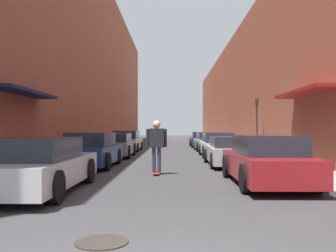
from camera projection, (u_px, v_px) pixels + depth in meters
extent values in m
plane|color=#38383A|center=(168.00, 149.00, 28.17)|extent=(137.28, 137.28, 0.00)
cube|color=gray|center=(117.00, 145.00, 34.46)|extent=(1.80, 62.40, 0.12)
cube|color=gray|center=(221.00, 145.00, 34.37)|extent=(1.80, 62.40, 0.12)
cube|color=brown|center=(86.00, 64.00, 34.56)|extent=(4.00, 62.40, 15.17)
cube|color=#141947|center=(25.00, 93.00, 14.22)|extent=(1.00, 4.80, 0.12)
cube|color=brown|center=(252.00, 92.00, 34.38)|extent=(4.00, 62.40, 9.83)
cube|color=maroon|center=(305.00, 92.00, 14.11)|extent=(1.00, 4.80, 0.12)
cube|color=#B7B7BC|center=(41.00, 171.00, 8.94)|extent=(1.71, 4.79, 0.62)
cube|color=#232833|center=(38.00, 148.00, 8.71)|extent=(1.50, 2.49, 0.50)
cylinder|color=black|center=(30.00, 171.00, 10.43)|extent=(0.18, 0.68, 0.68)
cylinder|color=black|center=(89.00, 171.00, 10.41)|extent=(0.18, 0.68, 0.68)
cylinder|color=black|center=(57.00, 187.00, 7.45)|extent=(0.18, 0.68, 0.68)
cube|color=navy|center=(92.00, 154.00, 14.80)|extent=(1.83, 4.43, 0.67)
cube|color=#232833|center=(91.00, 139.00, 14.59)|extent=(1.57, 2.32, 0.53)
cylinder|color=black|center=(80.00, 156.00, 16.17)|extent=(0.18, 0.67, 0.67)
cylinder|color=black|center=(118.00, 156.00, 16.15)|extent=(0.18, 0.67, 0.67)
cylinder|color=black|center=(61.00, 162.00, 13.45)|extent=(0.18, 0.67, 0.67)
cylinder|color=black|center=(107.00, 162.00, 13.43)|extent=(0.18, 0.67, 0.67)
cube|color=gray|center=(114.00, 148.00, 20.27)|extent=(1.96, 4.46, 0.65)
cube|color=#232833|center=(113.00, 138.00, 20.05)|extent=(1.71, 2.32, 0.44)
cylinder|color=black|center=(101.00, 149.00, 21.66)|extent=(0.18, 0.69, 0.69)
cylinder|color=black|center=(134.00, 149.00, 21.64)|extent=(0.18, 0.69, 0.69)
cylinder|color=black|center=(91.00, 152.00, 18.90)|extent=(0.18, 0.69, 0.69)
cylinder|color=black|center=(128.00, 152.00, 18.88)|extent=(0.18, 0.69, 0.69)
cube|color=#B7B7BC|center=(127.00, 143.00, 26.18)|extent=(1.84, 4.76, 0.69)
cube|color=#232833|center=(126.00, 135.00, 25.95)|extent=(1.60, 2.48, 0.55)
cylinder|color=black|center=(117.00, 146.00, 27.66)|extent=(0.18, 0.60, 0.60)
cylinder|color=black|center=(141.00, 146.00, 27.64)|extent=(0.18, 0.60, 0.60)
cylinder|color=black|center=(111.00, 148.00, 24.72)|extent=(0.18, 0.60, 0.60)
cylinder|color=black|center=(137.00, 148.00, 24.70)|extent=(0.18, 0.60, 0.60)
cube|color=maroon|center=(265.00, 166.00, 10.16)|extent=(1.74, 4.74, 0.64)
cube|color=#232833|center=(267.00, 145.00, 9.93)|extent=(1.52, 2.47, 0.52)
cylinder|color=black|center=(226.00, 166.00, 11.63)|extent=(0.18, 0.69, 0.69)
cylinder|color=black|center=(280.00, 166.00, 11.62)|extent=(0.18, 0.69, 0.69)
cylinder|color=black|center=(245.00, 179.00, 8.70)|extent=(0.18, 0.69, 0.69)
cylinder|color=black|center=(317.00, 179.00, 8.69)|extent=(0.18, 0.69, 0.69)
cube|color=#B7B7BC|center=(232.00, 154.00, 15.46)|extent=(2.02, 4.50, 0.60)
cube|color=#232833|center=(233.00, 142.00, 15.24)|extent=(1.75, 2.36, 0.43)
cylinder|color=black|center=(206.00, 156.00, 16.85)|extent=(0.18, 0.62, 0.62)
cylinder|color=black|center=(248.00, 156.00, 16.83)|extent=(0.18, 0.62, 0.62)
cylinder|color=black|center=(213.00, 161.00, 14.08)|extent=(0.18, 0.62, 0.62)
cylinder|color=black|center=(263.00, 161.00, 14.06)|extent=(0.18, 0.62, 0.62)
cube|color=silver|center=(217.00, 148.00, 20.61)|extent=(1.71, 3.95, 0.60)
cube|color=#232833|center=(218.00, 138.00, 20.42)|extent=(1.51, 2.05, 0.55)
cylinder|color=black|center=(200.00, 150.00, 21.84)|extent=(0.18, 0.63, 0.63)
cylinder|color=black|center=(229.00, 150.00, 21.82)|extent=(0.18, 0.63, 0.63)
cylinder|color=black|center=(204.00, 152.00, 19.39)|extent=(0.18, 0.63, 0.63)
cylinder|color=black|center=(236.00, 152.00, 19.37)|extent=(0.18, 0.63, 0.63)
cube|color=#B7B7BC|center=(209.00, 144.00, 26.30)|extent=(1.94, 4.35, 0.63)
cube|color=#232833|center=(209.00, 136.00, 26.09)|extent=(1.67, 2.28, 0.50)
cylinder|color=black|center=(195.00, 145.00, 27.64)|extent=(0.18, 0.65, 0.65)
cylinder|color=black|center=(219.00, 145.00, 27.62)|extent=(0.18, 0.65, 0.65)
cylinder|color=black|center=(198.00, 147.00, 24.97)|extent=(0.18, 0.65, 0.65)
cylinder|color=black|center=(224.00, 147.00, 24.96)|extent=(0.18, 0.65, 0.65)
cube|color=navy|center=(202.00, 141.00, 32.30)|extent=(1.88, 4.79, 0.63)
cube|color=#232833|center=(202.00, 135.00, 32.07)|extent=(1.63, 2.50, 0.48)
cylinder|color=black|center=(190.00, 142.00, 33.79)|extent=(0.18, 0.65, 0.65)
cylinder|color=black|center=(210.00, 142.00, 33.77)|extent=(0.18, 0.65, 0.65)
cylinder|color=black|center=(192.00, 144.00, 30.83)|extent=(0.18, 0.65, 0.65)
cylinder|color=black|center=(214.00, 144.00, 30.81)|extent=(0.18, 0.65, 0.65)
cube|color=#B2231E|center=(157.00, 173.00, 12.32)|extent=(0.20, 0.78, 0.02)
cylinder|color=beige|center=(155.00, 173.00, 12.57)|extent=(0.03, 0.06, 0.06)
cylinder|color=beige|center=(159.00, 173.00, 12.57)|extent=(0.03, 0.06, 0.06)
cylinder|color=beige|center=(154.00, 175.00, 12.07)|extent=(0.03, 0.06, 0.06)
cylinder|color=beige|center=(159.00, 175.00, 12.07)|extent=(0.03, 0.06, 0.06)
cylinder|color=#2D3351|center=(154.00, 160.00, 12.32)|extent=(0.12, 0.12, 0.82)
cylinder|color=#2D3351|center=(159.00, 160.00, 12.32)|extent=(0.12, 0.12, 0.82)
cube|color=#232328|center=(157.00, 138.00, 12.33)|extent=(0.49, 0.22, 0.63)
sphere|color=beige|center=(157.00, 124.00, 12.33)|extent=(0.26, 0.26, 0.26)
cylinder|color=#232328|center=(148.00, 138.00, 12.33)|extent=(0.10, 0.10, 0.59)
cylinder|color=#232328|center=(165.00, 138.00, 12.33)|extent=(0.10, 0.10, 0.59)
cylinder|color=#332D28|center=(102.00, 242.00, 4.91)|extent=(0.70, 0.70, 0.02)
cylinder|color=#2D2D2D|center=(257.00, 125.00, 21.57)|extent=(0.10, 0.10, 3.21)
cube|color=#332D0F|center=(257.00, 102.00, 21.59)|extent=(0.16, 0.16, 0.45)
sphere|color=red|center=(257.00, 100.00, 21.50)|extent=(0.11, 0.11, 0.11)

